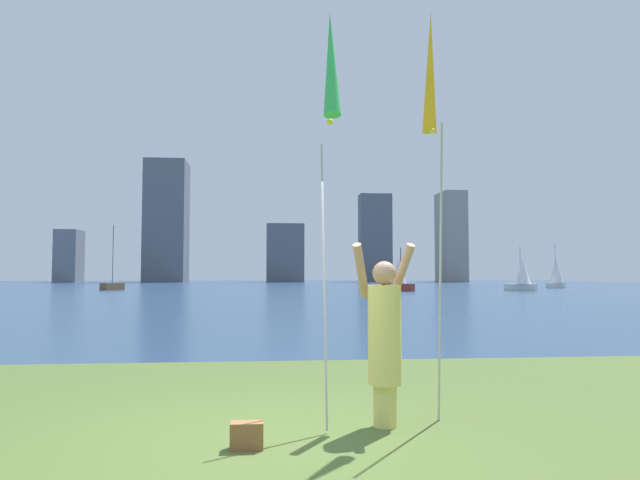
{
  "coord_description": "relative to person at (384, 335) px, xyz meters",
  "views": [
    {
      "loc": [
        0.09,
        -5.27,
        1.53
      ],
      "look_at": [
        1.22,
        6.89,
        2.23
      ],
      "focal_mm": 32.54,
      "sensor_mm": 36.0,
      "label": 1
    }
  ],
  "objects": [
    {
      "name": "kite_flag_right",
      "position": [
        0.6,
        0.34,
        2.74
      ],
      "size": [
        0.16,
        0.55,
        4.43
      ],
      "color": "#B2B2B7",
      "rests_on": "ground"
    },
    {
      "name": "skyline_tower_2",
      "position": [
        2.11,
        95.58,
        4.19
      ],
      "size": [
        6.54,
        3.12,
        10.18
      ],
      "color": "#565B66",
      "rests_on": "ground"
    },
    {
      "name": "person",
      "position": [
        0.0,
        0.0,
        0.0
      ],
      "size": [
        0.67,
        0.5,
        1.84
      ],
      "rotation": [
        0.0,
        0.0,
        -0.0
      ],
      "color": "#D8CC66",
      "rests_on": "ground"
    },
    {
      "name": "skyline_tower_3",
      "position": [
        18.53,
        98.02,
        7.06
      ],
      "size": [
        5.76,
        3.29,
        15.93
      ],
      "color": "#565B66",
      "rests_on": "ground"
    },
    {
      "name": "sailboat_5",
      "position": [
        21.06,
        42.95,
        0.43
      ],
      "size": [
        2.57,
        2.37,
        3.94
      ],
      "color": "silver",
      "rests_on": "ground"
    },
    {
      "name": "skyline_tower_1",
      "position": [
        -18.63,
        97.41,
        9.68
      ],
      "size": [
        6.97,
        7.61,
        21.17
      ],
      "color": "#565B66",
      "rests_on": "ground"
    },
    {
      "name": "sailboat_3",
      "position": [
        10.26,
        43.41,
        0.55
      ],
      "size": [
        2.07,
        2.33,
        3.74
      ],
      "color": "maroon",
      "rests_on": "ground"
    },
    {
      "name": "kite_flag_left",
      "position": [
        -0.6,
        -0.55,
        2.45
      ],
      "size": [
        0.16,
        1.12,
        3.99
      ],
      "color": "#B2B2B7",
      "rests_on": "ground"
    },
    {
      "name": "skyline_tower_4",
      "position": [
        32.06,
        95.96,
        7.17
      ],
      "size": [
        3.99,
        7.17,
        16.14
      ],
      "color": "gray",
      "rests_on": "ground"
    },
    {
      "name": "bag",
      "position": [
        -1.35,
        -0.62,
        -0.79
      ],
      "size": [
        0.29,
        0.15,
        0.23
      ],
      "color": "brown",
      "rests_on": "ground"
    },
    {
      "name": "ground",
      "position": [
        -1.28,
        50.43,
        -0.96
      ],
      "size": [
        120.0,
        138.0,
        0.12
      ],
      "color": "#475B28"
    },
    {
      "name": "sailboat_2",
      "position": [
        -15.17,
        48.69,
        -0.53
      ],
      "size": [
        1.88,
        2.32,
        5.93
      ],
      "color": "brown",
      "rests_on": "ground"
    },
    {
      "name": "sailboat_7",
      "position": [
        28.97,
        52.17,
        0.65
      ],
      "size": [
        2.69,
        2.24,
        4.69
      ],
      "color": "silver",
      "rests_on": "ground"
    },
    {
      "name": "skyline_tower_0",
      "position": [
        -34.3,
        95.17,
        3.5
      ],
      "size": [
        3.68,
        4.99,
        8.81
      ],
      "color": "slate",
      "rests_on": "ground"
    }
  ]
}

